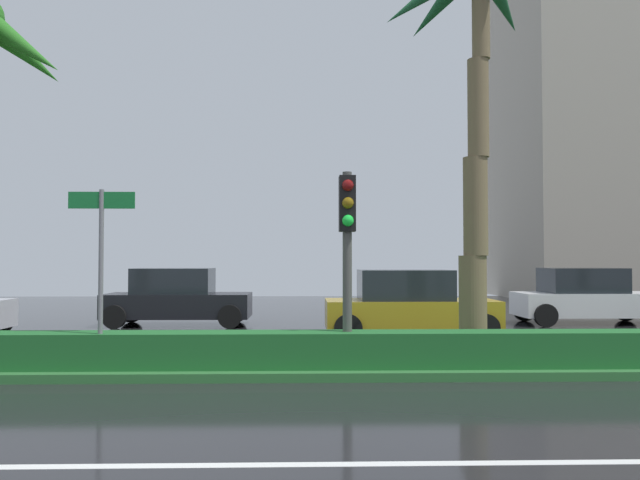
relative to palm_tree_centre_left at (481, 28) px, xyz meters
name	(u,v)px	position (x,y,z in m)	size (l,w,h in m)	color
ground_plane	(229,357)	(-5.00, 1.14, -6.54)	(90.00, 42.00, 0.10)	black
near_lane_divider_stripe	(142,466)	(-5.00, -5.86, -6.48)	(81.00, 0.14, 0.01)	white
median_strip	(223,359)	(-5.00, 0.14, -6.41)	(85.50, 4.00, 0.15)	#2D6B33
median_hedge	(213,350)	(-5.00, -1.26, -6.04)	(76.50, 0.70, 0.60)	#1E6028
palm_tree_centre_left	(481,28)	(0.00, 0.00, 0.00)	(4.17, 3.94, 8.18)	brown
traffic_signal_median_right	(347,232)	(-2.70, -1.23, -4.03)	(0.28, 0.43, 3.34)	#4C4C47
street_name_sign	(101,254)	(-6.82, -1.46, -4.41)	(1.10, 0.08, 3.00)	slate
car_in_traffic_second	(177,298)	(-7.28, 7.09, -5.66)	(4.30, 2.02, 1.72)	black
car_in_traffic_third	(409,305)	(-0.79, 3.91, -5.66)	(4.30, 2.02, 1.72)	#B28C1E
car_in_traffic_fourth	(586,297)	(5.26, 7.22, -5.66)	(4.30, 2.02, 1.72)	white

